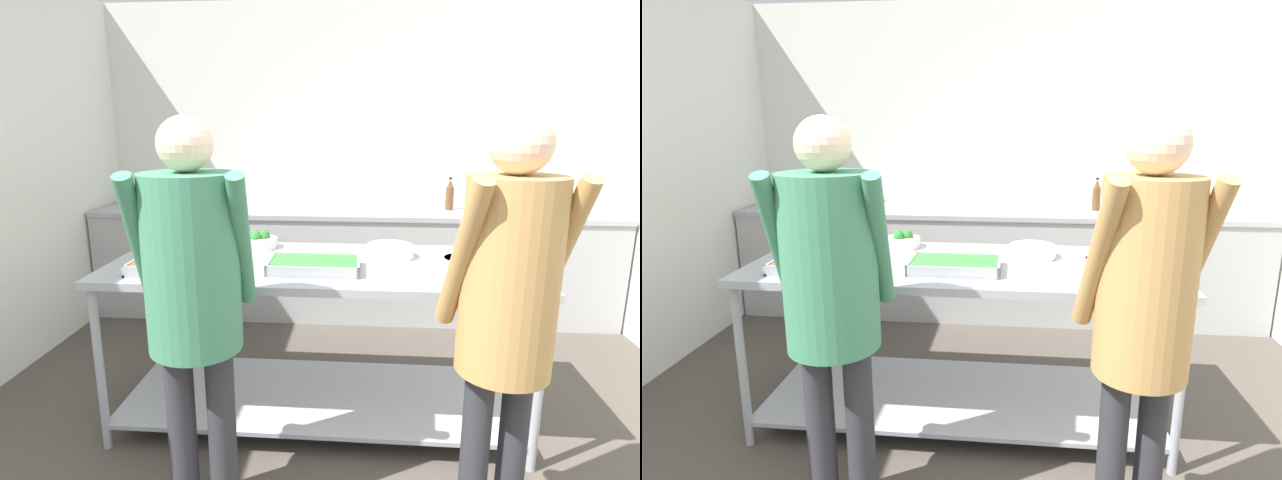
% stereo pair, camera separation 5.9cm
% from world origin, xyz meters
% --- Properties ---
extents(wall_rear, '(4.48, 0.06, 2.65)m').
position_xyz_m(wall_rear, '(0.00, 3.60, 1.32)').
color(wall_rear, silver).
rests_on(wall_rear, ground_plane).
extents(back_counter, '(4.32, 0.65, 0.92)m').
position_xyz_m(back_counter, '(0.00, 3.23, 0.46)').
color(back_counter, '#A8A8A8').
rests_on(back_counter, ground_plane).
extents(serving_counter, '(2.22, 0.87, 0.91)m').
position_xyz_m(serving_counter, '(-0.13, 1.62, 0.61)').
color(serving_counter, '#9EA0A8').
rests_on(serving_counter, ground_plane).
extents(serving_tray_vegetables, '(0.40, 0.31, 0.05)m').
position_xyz_m(serving_tray_vegetables, '(-0.86, 1.42, 0.93)').
color(serving_tray_vegetables, '#9EA0A8').
rests_on(serving_tray_vegetables, serving_counter).
extents(broccoli_bowl, '(0.22, 0.22, 0.11)m').
position_xyz_m(broccoli_bowl, '(-0.52, 1.91, 0.95)').
color(broccoli_bowl, silver).
rests_on(broccoli_bowl, serving_counter).
extents(serving_tray_roast, '(0.46, 0.28, 0.05)m').
position_xyz_m(serving_tray_roast, '(-0.14, 1.47, 0.93)').
color(serving_tray_roast, '#9EA0A8').
rests_on(serving_tray_roast, serving_counter).
extents(plate_stack, '(0.26, 0.26, 0.07)m').
position_xyz_m(plate_stack, '(0.25, 1.76, 0.94)').
color(plate_stack, white).
rests_on(plate_stack, serving_counter).
extents(sauce_pan, '(0.37, 0.23, 0.08)m').
position_xyz_m(sauce_pan, '(0.60, 1.47, 0.95)').
color(sauce_pan, '#9EA0A8').
rests_on(sauce_pan, serving_counter).
extents(guest_serving_left, '(0.49, 0.37, 1.67)m').
position_xyz_m(guest_serving_left, '(-0.56, 0.87, 1.03)').
color(guest_serving_left, '#2D2D33').
rests_on(guest_serving_left, ground_plane).
extents(guest_serving_right, '(0.48, 0.40, 1.68)m').
position_xyz_m(guest_serving_right, '(0.61, 0.76, 1.04)').
color(guest_serving_right, '#2D2D33').
rests_on(guest_serving_right, ground_plane).
extents(water_bottle, '(0.07, 0.07, 0.27)m').
position_xyz_m(water_bottle, '(0.83, 3.31, 1.04)').
color(water_bottle, brown).
rests_on(water_bottle, back_counter).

